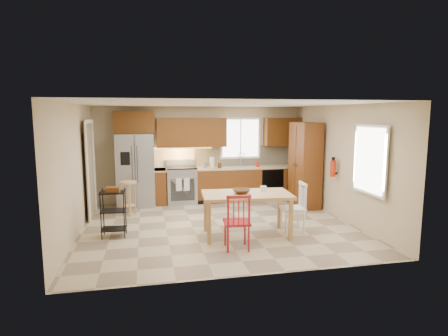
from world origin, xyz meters
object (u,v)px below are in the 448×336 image
dining_table (246,215)px  soap_bottle (258,163)px  pantry (305,165)px  range_stove (182,185)px  chair_white (293,207)px  table_bowl (241,194)px  bar_stool (129,198)px  utility_cart (114,213)px  table_jar (263,190)px  fire_extinguisher (333,169)px  chair_red (237,221)px  refrigerator (136,170)px

dining_table → soap_bottle: bearing=73.8°
pantry → range_stove: bearing=161.7°
dining_table → chair_white: size_ratio=1.70×
range_stove → table_bowl: range_stove is taller
pantry → dining_table: size_ratio=1.27×
soap_bottle → bar_stool: soap_bottle is taller
utility_cart → bar_stool: bearing=84.4°
table_bowl → chair_white: bearing=2.7°
soap_bottle → pantry: 1.31m
chair_white → table_jar: chair_white is taller
chair_white → fire_extinguisher: bearing=-52.4°
table_bowl → table_jar: (0.47, 0.10, 0.03)m
table_bowl → utility_cart: 2.43m
chair_white → table_bowl: bearing=97.3°
chair_white → chair_red: bearing=122.9°
pantry → chair_white: bearing=-119.8°
range_stove → table_bowl: 3.06m
pantry → bar_stool: size_ratio=2.69×
table_bowl → chair_red: bearing=-110.8°
chair_red → utility_cart: (-2.12, 1.10, -0.03)m
soap_bottle → pantry: size_ratio=0.09×
table_jar → pantry: bearing=47.7°
range_stove → table_jar: (1.32, -2.81, 0.39)m
fire_extinguisher → chair_white: size_ratio=0.37×
range_stove → dining_table: 3.07m
soap_bottle → bar_stool: (-3.33, -0.86, -0.60)m
dining_table → utility_cart: bearing=174.2°
fire_extinguisher → chair_white: fire_extinguisher is taller
fire_extinguisher → utility_cart: bearing=-174.8°
fire_extinguisher → chair_red: bearing=-149.3°
table_jar → bar_stool: table_jar is taller
chair_red → bar_stool: size_ratio=1.24×
chair_red → table_jar: 1.10m
range_stove → fire_extinguisher: fire_extinguisher is taller
bar_stool → dining_table: bearing=-33.0°
bar_stool → chair_white: bearing=-22.8°
table_bowl → bar_stool: size_ratio=0.43×
range_stove → chair_white: chair_white is taller
table_bowl → utility_cart: size_ratio=0.37×
chair_white → bar_stool: chair_white is taller
chair_red → chair_white: size_ratio=1.00×
dining_table → chair_red: 0.74m
fire_extinguisher → chair_red: 3.06m
pantry → refrigerator: bearing=167.4°
utility_cart → fire_extinguisher: bearing=7.6°
fire_extinguisher → table_jar: 2.03m
dining_table → range_stove: bearing=112.7°
dining_table → bar_stool: 2.99m
pantry → chair_red: bearing=-132.7°
table_jar → bar_stool: (-2.61, 1.87, -0.46)m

